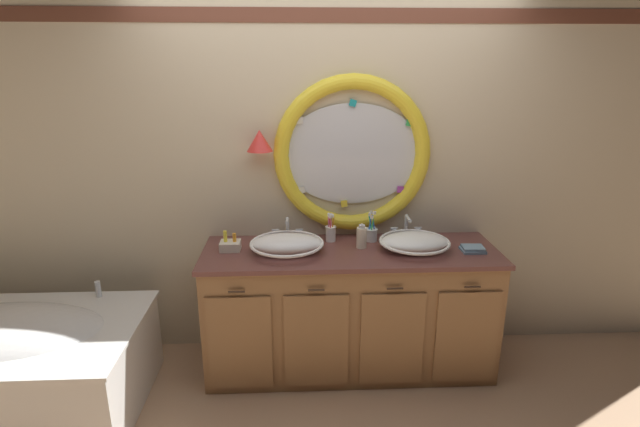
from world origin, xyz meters
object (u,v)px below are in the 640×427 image
at_px(sink_basin_left, 287,244).
at_px(folded_hand_towel, 473,249).
at_px(bathtub, 2,362).
at_px(toothbrush_holder_left, 331,232).
at_px(soap_dispenser, 362,237).
at_px(sink_basin_right, 414,242).
at_px(toothbrush_holder_right, 371,233).
at_px(toiletry_basket, 230,245).

relative_size(sink_basin_left, folded_hand_towel, 3.24).
relative_size(bathtub, toothbrush_holder_left, 8.14).
xyz_separation_m(soap_dispenser, folded_hand_towel, (0.72, -0.10, -0.06)).
xyz_separation_m(sink_basin_left, toothbrush_holder_left, (0.30, 0.20, 0.00)).
relative_size(sink_basin_right, toothbrush_holder_left, 2.30).
height_order(soap_dispenser, folded_hand_towel, soap_dispenser).
bearing_deg(bathtub, soap_dispenser, 10.79).
bearing_deg(toothbrush_holder_left, toothbrush_holder_right, -2.72).
relative_size(sink_basin_right, toiletry_basket, 3.47).
height_order(sink_basin_right, toothbrush_holder_left, toothbrush_holder_left).
distance_m(sink_basin_left, soap_dispenser, 0.50).
bearing_deg(toiletry_basket, sink_basin_right, -2.81).
distance_m(bathtub, toothbrush_holder_left, 2.15).
bearing_deg(toothbrush_holder_right, toothbrush_holder_left, 177.28).
distance_m(sink_basin_left, sink_basin_right, 0.83).
bearing_deg(toothbrush_holder_left, sink_basin_right, -20.52).
bearing_deg(folded_hand_towel, sink_basin_left, 178.07).
xyz_separation_m(sink_basin_right, toothbrush_holder_left, (-0.53, 0.20, 0.01)).
relative_size(bathtub, folded_hand_towel, 11.01).
distance_m(sink_basin_left, toothbrush_holder_left, 0.36).
distance_m(toothbrush_holder_left, folded_hand_towel, 0.94).
distance_m(sink_basin_right, soap_dispenser, 0.35).
xyz_separation_m(sink_basin_right, toiletry_basket, (-1.20, 0.06, -0.02)).
xyz_separation_m(sink_basin_right, toothbrush_holder_right, (-0.26, 0.19, -0.00)).
bearing_deg(bathtub, folded_hand_towel, 6.17).
bearing_deg(sink_basin_left, folded_hand_towel, -1.93).
distance_m(bathtub, sink_basin_left, 1.83).
distance_m(bathtub, soap_dispenser, 2.31).
height_order(sink_basin_left, soap_dispenser, soap_dispenser).
xyz_separation_m(sink_basin_left, toothbrush_holder_right, (0.58, 0.19, -0.01)).
bearing_deg(toothbrush_holder_left, bathtub, -164.47).
relative_size(sink_basin_right, folded_hand_towel, 3.12).
relative_size(sink_basin_right, soap_dispenser, 2.73).
distance_m(toothbrush_holder_left, toiletry_basket, 0.68).
bearing_deg(toothbrush_holder_left, sink_basin_left, -146.05).
xyz_separation_m(sink_basin_left, soap_dispenser, (0.49, 0.06, 0.01)).
xyz_separation_m(sink_basin_left, folded_hand_towel, (1.21, -0.04, -0.04)).
bearing_deg(folded_hand_towel, bathtub, -173.83).
xyz_separation_m(folded_hand_towel, toiletry_basket, (-1.58, 0.10, 0.02)).
bearing_deg(sink_basin_right, toothbrush_holder_left, 159.48).
xyz_separation_m(sink_basin_left, sink_basin_right, (0.83, 0.00, -0.00)).
relative_size(toothbrush_holder_right, toiletry_basket, 1.62).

